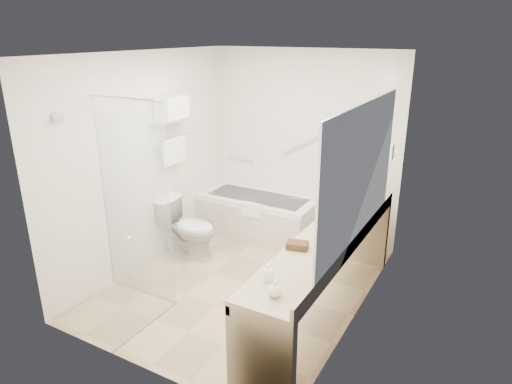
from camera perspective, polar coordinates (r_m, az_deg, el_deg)
The scene contains 25 objects.
floor at distance 5.28m, azimuth -1.63°, elevation -11.25°, with size 3.20×3.20×0.00m, color tan.
ceiling at distance 4.54m, azimuth -1.94°, elevation 16.99°, with size 2.60×3.20×0.10m, color silver.
wall_back at distance 6.13m, azimuth 5.99°, elevation 5.76°, with size 2.60×0.10×2.50m, color silver.
wall_front at distance 3.58m, azimuth -15.13°, elevation -5.14°, with size 2.60×0.10×2.50m, color silver.
wall_left at distance 5.52m, azimuth -13.45°, elevation 3.75°, with size 0.10×3.20×2.50m, color silver.
wall_right at distance 4.27m, azimuth 13.36°, elevation -0.88°, with size 0.10×3.20×2.50m, color silver.
bathtub at distance 6.34m, azimuth 0.22°, elevation -2.94°, with size 1.60×0.73×0.59m.
grab_bar_short at distance 6.60m, azimuth -1.84°, elevation 4.15°, with size 0.03×0.03×0.40m, color silver.
grab_bar_long at distance 6.12m, azimuth 5.40°, elevation 5.75°, with size 0.03×0.03×0.60m, color silver.
shower_enclosure at distance 4.50m, azimuth -14.82°, elevation -2.46°, with size 0.96×0.91×2.11m.
towel_shelf at distance 5.58m, azimuth -10.43°, elevation 9.46°, with size 0.24×0.55×0.81m.
vanity_counter at distance 4.46m, azimuth 8.77°, elevation -8.23°, with size 0.55×2.70×0.95m.
sink at distance 4.72m, azimuth 10.98°, elevation -4.35°, with size 0.40×0.52×0.14m, color white.
faucet at distance 4.64m, azimuth 12.76°, elevation -3.43°, with size 0.03×0.03×0.14m, color silver.
mirror at distance 4.04m, azimuth 12.95°, elevation 2.47°, with size 0.02×2.00×1.20m, color #B2B7BE.
hairdryer_unit at distance 5.20m, azimuth 16.33°, elevation 4.83°, with size 0.08×0.10×0.18m, color white.
toilet at distance 5.78m, azimuth -8.49°, elevation -4.50°, with size 0.42×0.75×0.73m, color white.
amenity_basket at distance 4.14m, azimuth 5.19°, elevation -6.67°, with size 0.19×0.13×0.06m, color #432C18.
soap_bottle_a at distance 3.64m, azimuth 1.51°, elevation -10.51°, with size 0.06×0.14×0.06m, color white.
soap_bottle_b at distance 3.43m, azimuth 2.35°, elevation -12.12°, with size 0.10×0.13×0.10m, color white.
water_bottle_left at distance 5.38m, azimuth 12.06°, elevation -0.10°, with size 0.05×0.05×0.18m.
water_bottle_mid at distance 4.97m, azimuth 11.74°, elevation -1.65°, with size 0.06×0.06×0.19m.
water_bottle_right at distance 5.07m, azimuth 12.72°, elevation -1.42°, with size 0.05×0.05×0.17m.
drinking_glass_near at distance 4.78m, azimuth 11.05°, elevation -3.03°, with size 0.07×0.07×0.09m, color silver.
drinking_glass_far at distance 5.36m, azimuth 11.89°, elevation -0.62°, with size 0.06×0.06×0.08m, color silver.
Camera 1 is at (2.34, -3.88, 2.71)m, focal length 32.00 mm.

